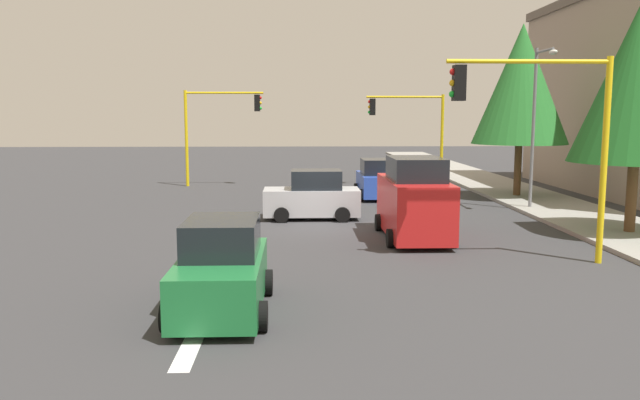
% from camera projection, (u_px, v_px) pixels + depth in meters
% --- Properties ---
extents(ground_plane, '(120.00, 120.00, 0.00)m').
position_uv_depth(ground_plane, '(326.00, 227.00, 23.73)').
color(ground_plane, '#353538').
extents(sidewalk_kerb, '(80.00, 4.00, 0.15)m').
position_uv_depth(sidewalk_kerb, '(550.00, 205.00, 29.04)').
color(sidewalk_kerb, gray).
rests_on(sidewalk_kerb, ground).
extents(lane_arrow_near, '(2.40, 1.10, 1.10)m').
position_uv_depth(lane_arrow_near, '(196.00, 333.00, 12.22)').
color(lane_arrow_near, silver).
rests_on(lane_arrow_near, ground).
extents(traffic_signal_near_left, '(0.36, 4.59, 5.76)m').
position_uv_depth(traffic_signal_near_left, '(543.00, 119.00, 17.44)').
color(traffic_signal_near_left, yellow).
rests_on(traffic_signal_near_left, ground).
extents(traffic_signal_far_left, '(0.36, 4.59, 5.34)m').
position_uv_depth(traffic_signal_far_left, '(411.00, 121.00, 37.28)').
color(traffic_signal_far_left, yellow).
rests_on(traffic_signal_far_left, ground).
extents(traffic_signal_far_right, '(0.36, 4.59, 5.57)m').
position_uv_depth(traffic_signal_far_right, '(217.00, 118.00, 36.87)').
color(traffic_signal_far_right, yellow).
rests_on(traffic_signal_far_right, ground).
extents(street_lamp_curbside, '(2.15, 0.28, 7.00)m').
position_uv_depth(street_lamp_curbside, '(537.00, 111.00, 27.05)').
color(street_lamp_curbside, slate).
rests_on(street_lamp_curbside, ground).
extents(tree_roadside_near, '(4.42, 4.42, 8.08)m').
position_uv_depth(tree_roadside_near, '(639.00, 81.00, 21.41)').
color(tree_roadside_near, brown).
rests_on(tree_roadside_near, ground).
extents(tree_roadside_mid, '(4.69, 4.69, 8.59)m').
position_uv_depth(tree_roadside_mid, '(521.00, 84.00, 31.25)').
color(tree_roadside_mid, brown).
rests_on(tree_roadside_mid, ground).
extents(delivery_van_red, '(4.80, 2.22, 2.77)m').
position_uv_depth(delivery_van_red, '(414.00, 201.00, 21.41)').
color(delivery_van_red, red).
rests_on(delivery_van_red, ground).
extents(car_blue, '(4.07, 1.96, 1.98)m').
position_uv_depth(car_blue, '(376.00, 180.00, 31.96)').
color(car_blue, blue).
rests_on(car_blue, ground).
extents(car_green, '(4.04, 2.05, 1.98)m').
position_uv_depth(car_green, '(222.00, 270.00, 13.51)').
color(car_green, '#1E7238').
rests_on(car_green, ground).
extents(car_silver, '(2.07, 3.84, 1.98)m').
position_uv_depth(car_silver, '(313.00, 197.00, 25.57)').
color(car_silver, '#B2B5BA').
rests_on(car_silver, ground).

